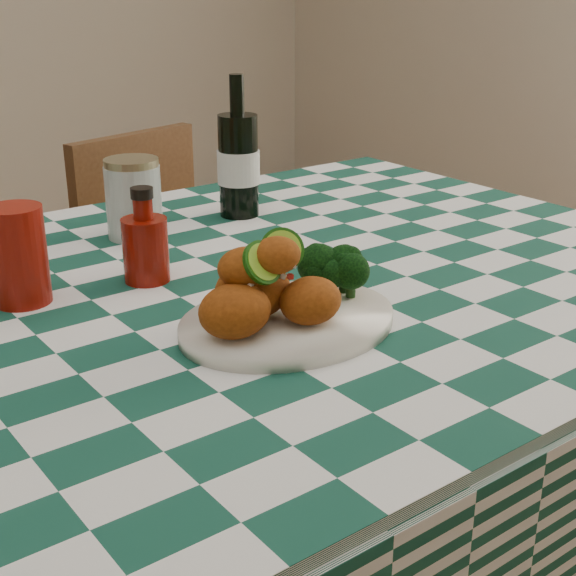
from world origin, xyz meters
TOP-DOWN VIEW (x-y plane):
  - dining_table at (0.00, 0.00)m, footprint 1.66×1.06m
  - plate at (0.06, -0.17)m, footprint 0.29×0.23m
  - fried_chicken_pile at (0.03, -0.17)m, footprint 0.17×0.12m
  - broccoli_side at (0.14, -0.16)m, footprint 0.09×0.09m
  - red_tumbler at (-0.18, 0.11)m, footprint 0.10×0.10m
  - ketchup_bottle at (-0.01, 0.09)m, footprint 0.08×0.08m
  - mason_jar at (0.08, 0.28)m, footprint 0.12×0.12m
  - beer_bottle at (0.29, 0.29)m, footprint 0.08×0.08m
  - wooden_chair_right at (0.43, 0.75)m, footprint 0.46×0.48m

SIDE VIEW (x-z plane):
  - dining_table at x=0.00m, z-range 0.00..0.79m
  - wooden_chair_right at x=0.43m, z-range 0.00..0.83m
  - plate at x=0.06m, z-range 0.79..0.80m
  - broccoli_side at x=0.14m, z-range 0.80..0.87m
  - mason_jar at x=0.08m, z-range 0.79..0.92m
  - red_tumbler at x=-0.18m, z-range 0.79..0.92m
  - ketchup_bottle at x=-0.01m, z-range 0.79..0.92m
  - fried_chicken_pile at x=0.03m, z-range 0.80..0.91m
  - beer_bottle at x=0.29m, z-range 0.79..1.04m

